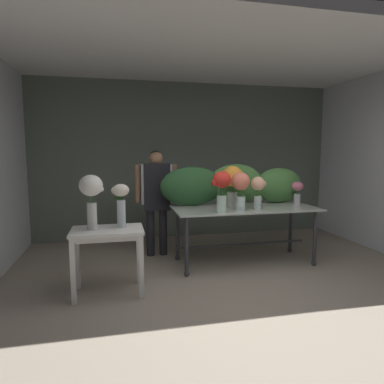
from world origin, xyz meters
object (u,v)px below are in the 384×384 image
Objects in this scene: vase_sunset_carnations at (232,181)px; vase_peach_ranunculus at (258,189)px; vase_cream_lisianthus_tall at (121,201)px; florist at (156,192)px; vase_rosy_hydrangea at (297,191)px; vase_coral_freesia at (241,187)px; vase_scarlet_roses at (222,187)px; side_table_white at (108,238)px; display_table_glass at (245,216)px; vase_white_roses_tall at (91,193)px.

vase_peach_ranunculus is (0.29, -0.20, -0.10)m from vase_sunset_carnations.
vase_sunset_carnations is 1.64m from vase_cream_lisianthus_tall.
florist is 4.73× the size of vase_rosy_hydrangea.
florist is at bearing 149.23° from vase_sunset_carnations.
vase_cream_lisianthus_tall is at bearing -157.60° from vase_sunset_carnations.
vase_scarlet_roses is at bearing -162.19° from vase_coral_freesia.
vase_coral_freesia is 0.30m from vase_scarlet_roses.
vase_coral_freesia is at bearing 13.61° from side_table_white.
vase_peach_ranunculus is (0.27, 0.07, -0.05)m from vase_coral_freesia.
florist is 1.49m from vase_peach_ranunculus.
vase_rosy_hydrangea is at bearing 15.50° from vase_cream_lisianthus_tall.
florist reaches higher than side_table_white.
vase_scarlet_roses is (-0.44, -0.32, 0.45)m from display_table_glass.
display_table_glass is 3.35× the size of vase_white_roses_tall.
vase_sunset_carnations is at bearing -30.77° from florist.
display_table_glass is at bearing 35.92° from vase_scarlet_roses.
vase_rosy_hydrangea is (1.04, 0.08, -0.17)m from vase_sunset_carnations.
vase_coral_freesia reaches higher than vase_rosy_hydrangea.
vase_sunset_carnations reaches higher than side_table_white.
vase_peach_ranunculus reaches higher than display_table_glass.
display_table_glass reaches higher than side_table_white.
vase_white_roses_tall is at bearing 179.71° from side_table_white.
vase_peach_ranunculus is at bearing -33.73° from vase_sunset_carnations.
vase_coral_freesia is 1.58m from vase_cream_lisianthus_tall.
vase_scarlet_roses is 1.20× the size of vase_peach_ranunculus.
vase_rosy_hydrangea is 2.64m from vase_cream_lisianthus_tall.
florist is at bearing 139.68° from vase_coral_freesia.
vase_coral_freesia is at bearing -123.66° from display_table_glass.
vase_rosy_hydrangea is 0.63× the size of vase_scarlet_roses.
display_table_glass is at bearing 56.34° from vase_coral_freesia.
vase_white_roses_tall is (-1.99, -0.63, 0.45)m from display_table_glass.
vase_cream_lisianthus_tall is at bearing -160.93° from display_table_glass.
vase_rosy_hydrangea is at bearing 19.06° from vase_coral_freesia.
florist reaches higher than vase_scarlet_roses.
vase_white_roses_tall is at bearing -123.78° from florist.
vase_sunset_carnations is 1.31× the size of vase_peach_ranunculus.
vase_sunset_carnations reaches higher than vase_rosy_hydrangea.
florist is at bearing 151.57° from display_table_glass.
display_table_glass is 0.52m from vase_sunset_carnations.
side_table_white is (-1.83, -0.63, -0.05)m from display_table_glass.
vase_scarlet_roses is at bearing -161.22° from vase_rosy_hydrangea.
vase_scarlet_roses is 1.58m from vase_white_roses_tall.
side_table_white is 1.76× the size of vase_peach_ranunculus.
vase_sunset_carnations is 1.19× the size of vase_cream_lisianthus_tall.
vase_scarlet_roses is 0.89× the size of vase_white_roses_tall.
vase_cream_lisianthus_tall is at bearing -164.50° from vase_rosy_hydrangea.
display_table_glass is 0.93m from vase_rosy_hydrangea.
vase_cream_lisianthus_tall is at bearing -168.05° from vase_scarlet_roses.
vase_rosy_hydrangea is 0.76× the size of vase_peach_ranunculus.
vase_scarlet_roses reaches higher than vase_cream_lisianthus_tall.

